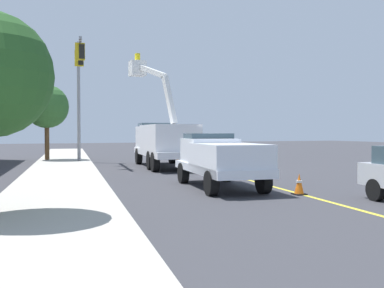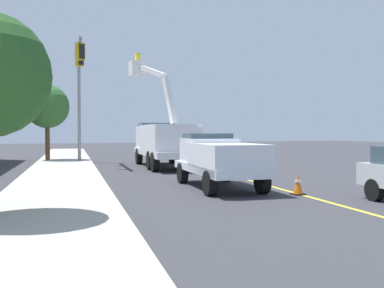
{
  "view_description": "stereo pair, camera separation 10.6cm",
  "coord_description": "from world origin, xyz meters",
  "px_view_note": "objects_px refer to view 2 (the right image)",
  "views": [
    {
      "loc": [
        -21.91,
        10.31,
        2.13
      ],
      "look_at": [
        1.66,
        0.42,
        1.4
      ],
      "focal_mm": 40.61,
      "sensor_mm": 36.0,
      "label": 1
    },
    {
      "loc": [
        -21.95,
        10.21,
        2.13
      ],
      "look_at": [
        1.66,
        0.42,
        1.4
      ],
      "focal_mm": 40.61,
      "sensor_mm": 36.0,
      "label": 2
    }
  ],
  "objects_px": {
    "passing_minivan": "(200,146)",
    "utility_bucket_truck": "(164,140)",
    "service_pickup_truck": "(219,158)",
    "traffic_cone_leading": "(298,184)",
    "traffic_signal_mast": "(80,79)",
    "traffic_cone_mid_front": "(177,156)"
  },
  "relations": [
    {
      "from": "passing_minivan",
      "to": "utility_bucket_truck",
      "type": "bearing_deg",
      "value": 142.17
    },
    {
      "from": "utility_bucket_truck",
      "to": "service_pickup_truck",
      "type": "height_order",
      "value": "utility_bucket_truck"
    },
    {
      "from": "passing_minivan",
      "to": "traffic_cone_leading",
      "type": "distance_m",
      "value": 20.14
    },
    {
      "from": "service_pickup_truck",
      "to": "traffic_signal_mast",
      "type": "relative_size",
      "value": 0.7
    },
    {
      "from": "traffic_cone_leading",
      "to": "traffic_cone_mid_front",
      "type": "height_order",
      "value": "traffic_cone_mid_front"
    },
    {
      "from": "passing_minivan",
      "to": "service_pickup_truck",
      "type": "bearing_deg",
      "value": 158.79
    },
    {
      "from": "utility_bucket_truck",
      "to": "traffic_cone_mid_front",
      "type": "xyz_separation_m",
      "value": [
        3.21,
        -2.06,
        -1.18
      ]
    },
    {
      "from": "traffic_cone_leading",
      "to": "utility_bucket_truck",
      "type": "bearing_deg",
      "value": 2.2
    },
    {
      "from": "passing_minivan",
      "to": "traffic_cone_mid_front",
      "type": "xyz_separation_m",
      "value": [
        -3.69,
        3.31,
        -0.54
      ]
    },
    {
      "from": "service_pickup_truck",
      "to": "traffic_cone_leading",
      "type": "bearing_deg",
      "value": -146.74
    },
    {
      "from": "utility_bucket_truck",
      "to": "passing_minivan",
      "type": "bearing_deg",
      "value": -37.83
    },
    {
      "from": "traffic_cone_leading",
      "to": "traffic_cone_mid_front",
      "type": "bearing_deg",
      "value": -5.67
    },
    {
      "from": "service_pickup_truck",
      "to": "traffic_cone_leading",
      "type": "relative_size",
      "value": 8.09
    },
    {
      "from": "utility_bucket_truck",
      "to": "traffic_cone_leading",
      "type": "height_order",
      "value": "utility_bucket_truck"
    },
    {
      "from": "traffic_cone_leading",
      "to": "traffic_signal_mast",
      "type": "height_order",
      "value": "traffic_signal_mast"
    },
    {
      "from": "utility_bucket_truck",
      "to": "traffic_cone_leading",
      "type": "xyz_separation_m",
      "value": [
        -12.62,
        -0.49,
        -1.25
      ]
    },
    {
      "from": "service_pickup_truck",
      "to": "traffic_cone_mid_front",
      "type": "height_order",
      "value": "service_pickup_truck"
    },
    {
      "from": "service_pickup_truck",
      "to": "passing_minivan",
      "type": "height_order",
      "value": "service_pickup_truck"
    },
    {
      "from": "service_pickup_truck",
      "to": "passing_minivan",
      "type": "xyz_separation_m",
      "value": [
        16.94,
        -6.57,
        -0.15
      ]
    },
    {
      "from": "utility_bucket_truck",
      "to": "traffic_signal_mast",
      "type": "distance_m",
      "value": 7.3
    },
    {
      "from": "traffic_cone_leading",
      "to": "traffic_signal_mast",
      "type": "distance_m",
      "value": 18.4
    },
    {
      "from": "passing_minivan",
      "to": "traffic_signal_mast",
      "type": "height_order",
      "value": "traffic_signal_mast"
    }
  ]
}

